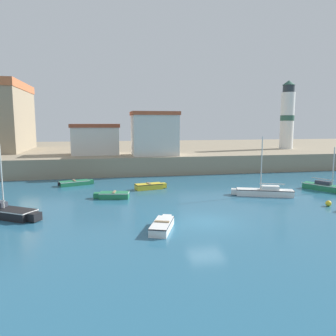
{
  "coord_description": "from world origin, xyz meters",
  "views": [
    {
      "loc": [
        -6.95,
        -21.26,
        6.89
      ],
      "look_at": [
        -0.07,
        13.41,
        2.0
      ],
      "focal_mm": 35.0,
      "sensor_mm": 36.0,
      "label": 1
    }
  ],
  "objects_px": {
    "sailboat_white_4": "(264,191)",
    "lighthouse": "(287,116)",
    "sailboat_black_0": "(0,211)",
    "dinghy_white_7": "(162,225)",
    "mooring_buoy": "(328,203)",
    "harbor_shed_near_wharf": "(95,139)",
    "dinghy_green_3": "(113,195)",
    "dinghy_green_5": "(75,183)",
    "dinghy_yellow_1": "(150,186)",
    "harbor_shed_mid_row": "(154,133)",
    "sailboat_green_2": "(329,187)"
  },
  "relations": [
    {
      "from": "dinghy_green_3",
      "to": "mooring_buoy",
      "type": "distance_m",
      "value": 18.67
    },
    {
      "from": "sailboat_black_0",
      "to": "dinghy_green_3",
      "type": "height_order",
      "value": "sailboat_black_0"
    },
    {
      "from": "dinghy_white_7",
      "to": "mooring_buoy",
      "type": "distance_m",
      "value": 15.03
    },
    {
      "from": "sailboat_green_2",
      "to": "harbor_shed_near_wharf",
      "type": "height_order",
      "value": "harbor_shed_near_wharf"
    },
    {
      "from": "dinghy_yellow_1",
      "to": "harbor_shed_mid_row",
      "type": "relative_size",
      "value": 0.54
    },
    {
      "from": "mooring_buoy",
      "to": "lighthouse",
      "type": "height_order",
      "value": "lighthouse"
    },
    {
      "from": "dinghy_yellow_1",
      "to": "sailboat_green_2",
      "type": "bearing_deg",
      "value": -14.55
    },
    {
      "from": "sailboat_white_4",
      "to": "dinghy_green_3",
      "type": "bearing_deg",
      "value": 172.86
    },
    {
      "from": "sailboat_black_0",
      "to": "dinghy_yellow_1",
      "type": "xyz_separation_m",
      "value": [
        12.27,
        7.88,
        -0.1
      ]
    },
    {
      "from": "sailboat_white_4",
      "to": "dinghy_green_5",
      "type": "relative_size",
      "value": 1.48
    },
    {
      "from": "sailboat_white_4",
      "to": "lighthouse",
      "type": "height_order",
      "value": "lighthouse"
    },
    {
      "from": "mooring_buoy",
      "to": "harbor_shed_mid_row",
      "type": "height_order",
      "value": "harbor_shed_mid_row"
    },
    {
      "from": "lighthouse",
      "to": "harbor_shed_mid_row",
      "type": "bearing_deg",
      "value": -164.15
    },
    {
      "from": "mooring_buoy",
      "to": "dinghy_green_5",
      "type": "bearing_deg",
      "value": 147.44
    },
    {
      "from": "dinghy_white_7",
      "to": "mooring_buoy",
      "type": "bearing_deg",
      "value": 12.68
    },
    {
      "from": "dinghy_green_5",
      "to": "sailboat_white_4",
      "type": "bearing_deg",
      "value": -26.46
    },
    {
      "from": "sailboat_black_0",
      "to": "dinghy_white_7",
      "type": "xyz_separation_m",
      "value": [
        11.21,
        -5.34,
        -0.12
      ]
    },
    {
      "from": "dinghy_green_3",
      "to": "harbor_shed_near_wharf",
      "type": "xyz_separation_m",
      "value": [
        -1.81,
        17.49,
        4.32
      ]
    },
    {
      "from": "sailboat_black_0",
      "to": "lighthouse",
      "type": "bearing_deg",
      "value": 33.9
    },
    {
      "from": "sailboat_black_0",
      "to": "dinghy_yellow_1",
      "type": "distance_m",
      "value": 14.58
    },
    {
      "from": "dinghy_yellow_1",
      "to": "dinghy_green_3",
      "type": "xyz_separation_m",
      "value": [
        -3.91,
        -3.45,
        -0.02
      ]
    },
    {
      "from": "dinghy_green_3",
      "to": "dinghy_green_5",
      "type": "relative_size",
      "value": 0.87
    },
    {
      "from": "sailboat_white_4",
      "to": "harbor_shed_mid_row",
      "type": "height_order",
      "value": "harbor_shed_mid_row"
    },
    {
      "from": "dinghy_green_3",
      "to": "dinghy_white_7",
      "type": "relative_size",
      "value": 0.92
    },
    {
      "from": "sailboat_white_4",
      "to": "lighthouse",
      "type": "bearing_deg",
      "value": 55.38
    },
    {
      "from": "mooring_buoy",
      "to": "harbor_shed_near_wharf",
      "type": "distance_m",
      "value": 31.09
    },
    {
      "from": "harbor_shed_near_wharf",
      "to": "sailboat_black_0",
      "type": "bearing_deg",
      "value": -106.62
    },
    {
      "from": "sailboat_black_0",
      "to": "dinghy_green_5",
      "type": "bearing_deg",
      "value": 69.07
    },
    {
      "from": "dinghy_yellow_1",
      "to": "harbor_shed_near_wharf",
      "type": "height_order",
      "value": "harbor_shed_near_wharf"
    },
    {
      "from": "dinghy_white_7",
      "to": "mooring_buoy",
      "type": "height_order",
      "value": "dinghy_white_7"
    },
    {
      "from": "mooring_buoy",
      "to": "harbor_shed_near_wharf",
      "type": "relative_size",
      "value": 0.07
    },
    {
      "from": "sailboat_white_4",
      "to": "mooring_buoy",
      "type": "distance_m",
      "value": 5.78
    },
    {
      "from": "sailboat_green_2",
      "to": "dinghy_white_7",
      "type": "height_order",
      "value": "sailboat_green_2"
    },
    {
      "from": "sailboat_white_4",
      "to": "dinghy_green_5",
      "type": "xyz_separation_m",
      "value": [
        -18.05,
        8.98,
        -0.13
      ]
    },
    {
      "from": "dinghy_green_5",
      "to": "dinghy_yellow_1",
      "type": "bearing_deg",
      "value": -25.67
    },
    {
      "from": "sailboat_black_0",
      "to": "dinghy_white_7",
      "type": "distance_m",
      "value": 12.42
    },
    {
      "from": "sailboat_green_2",
      "to": "harbor_shed_near_wharf",
      "type": "relative_size",
      "value": 0.77
    },
    {
      "from": "dinghy_yellow_1",
      "to": "mooring_buoy",
      "type": "bearing_deg",
      "value": -36.1
    },
    {
      "from": "harbor_shed_near_wharf",
      "to": "sailboat_white_4",
      "type": "bearing_deg",
      "value": -50.35
    },
    {
      "from": "sailboat_green_2",
      "to": "sailboat_white_4",
      "type": "distance_m",
      "value": 7.46
    },
    {
      "from": "dinghy_white_7",
      "to": "harbor_shed_mid_row",
      "type": "distance_m",
      "value": 25.17
    },
    {
      "from": "sailboat_white_4",
      "to": "harbor_shed_near_wharf",
      "type": "height_order",
      "value": "harbor_shed_near_wharf"
    },
    {
      "from": "dinghy_green_3",
      "to": "lighthouse",
      "type": "bearing_deg",
      "value": 35.42
    },
    {
      "from": "sailboat_green_2",
      "to": "sailboat_white_4",
      "type": "bearing_deg",
      "value": -175.09
    },
    {
      "from": "mooring_buoy",
      "to": "lighthouse",
      "type": "bearing_deg",
      "value": 65.6
    },
    {
      "from": "sailboat_black_0",
      "to": "harbor_shed_mid_row",
      "type": "xyz_separation_m",
      "value": [
        14.54,
        19.08,
        5.03
      ]
    },
    {
      "from": "dinghy_green_3",
      "to": "harbor_shed_near_wharf",
      "type": "bearing_deg",
      "value": 95.92
    },
    {
      "from": "dinghy_green_5",
      "to": "lighthouse",
      "type": "relative_size",
      "value": 0.33
    },
    {
      "from": "sailboat_white_4",
      "to": "lighthouse",
      "type": "xyz_separation_m",
      "value": [
        16.04,
        23.24,
        7.61
      ]
    },
    {
      "from": "dinghy_yellow_1",
      "to": "harbor_shed_near_wharf",
      "type": "relative_size",
      "value": 0.51
    }
  ]
}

